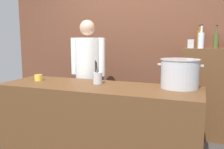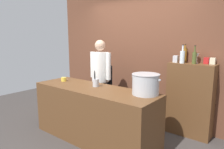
{
  "view_description": "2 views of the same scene",
  "coord_description": "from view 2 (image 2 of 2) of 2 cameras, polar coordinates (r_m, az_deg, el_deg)",
  "views": [
    {
      "loc": [
        1.06,
        -2.34,
        1.41
      ],
      "look_at": [
        0.01,
        0.42,
        0.96
      ],
      "focal_mm": 38.46,
      "sensor_mm": 36.0,
      "label": 1
    },
    {
      "loc": [
        2.25,
        -2.36,
        1.71
      ],
      "look_at": [
        0.14,
        0.31,
        1.09
      ],
      "focal_mm": 32.99,
      "sensor_mm": 36.0,
      "label": 2
    }
  ],
  "objects": [
    {
      "name": "spice_tin_red",
      "position": [
        3.76,
        24.76,
        3.5
      ],
      "size": [
        0.08,
        0.08,
        0.11
      ],
      "primitive_type": "cube",
      "color": "red",
      "rests_on": "bar_cabinet"
    },
    {
      "name": "brick_back_panel",
      "position": [
        4.39,
        7.5,
        7.44
      ],
      "size": [
        4.4,
        0.1,
        3.0
      ],
      "primitive_type": "cube",
      "color": "brown",
      "rests_on": "ground_plane"
    },
    {
      "name": "wine_glass_wide",
      "position": [
        3.79,
        22.52,
        4.71
      ],
      "size": [
        0.07,
        0.07,
        0.17
      ],
      "color": "silver",
      "rests_on": "bar_cabinet"
    },
    {
      "name": "ground_plane",
      "position": [
        3.68,
        -4.92,
        -17.45
      ],
      "size": [
        8.0,
        8.0,
        0.0
      ],
      "primitive_type": "plane",
      "color": "#383330"
    },
    {
      "name": "prep_counter",
      "position": [
        3.5,
        -5.04,
        -10.91
      ],
      "size": [
        2.21,
        0.7,
        0.9
      ],
      "primitive_type": "cube",
      "color": "brown",
      "rests_on": "ground_plane"
    },
    {
      "name": "butter_jar",
      "position": [
        3.96,
        -13.24,
        -1.29
      ],
      "size": [
        0.09,
        0.09,
        0.07
      ],
      "primitive_type": "cylinder",
      "color": "yellow",
      "rests_on": "prep_counter"
    },
    {
      "name": "wine_bottle_clear",
      "position": [
        3.68,
        18.91,
        4.73
      ],
      "size": [
        0.08,
        0.08,
        0.31
      ],
      "color": "silver",
      "rests_on": "bar_cabinet"
    },
    {
      "name": "utensil_crock",
      "position": [
        3.44,
        -4.52,
        -2.21
      ],
      "size": [
        0.1,
        0.1,
        0.27
      ],
      "color": "#B7BABF",
      "rests_on": "prep_counter"
    },
    {
      "name": "spice_tin_cream",
      "position": [
        3.74,
        26.16,
        3.36
      ],
      "size": [
        0.08,
        0.08,
        0.11
      ],
      "primitive_type": "cube",
      "color": "beige",
      "rests_on": "bar_cabinet"
    },
    {
      "name": "spice_tin_silver",
      "position": [
        3.79,
        17.27,
        4.13
      ],
      "size": [
        0.08,
        0.08,
        0.12
      ],
      "primitive_type": "cube",
      "color": "#B2B2B7",
      "rests_on": "bar_cabinet"
    },
    {
      "name": "chef",
      "position": [
        4.13,
        -3.19,
        -0.15
      ],
      "size": [
        0.53,
        0.37,
        1.66
      ],
      "rotation": [
        0.0,
        0.0,
        3.1
      ],
      "color": "black",
      "rests_on": "ground_plane"
    },
    {
      "name": "wine_bottle_olive",
      "position": [
        3.67,
        21.86,
        4.42
      ],
      "size": [
        0.07,
        0.07,
        0.31
      ],
      "color": "#475123",
      "rests_on": "bar_cabinet"
    },
    {
      "name": "bar_cabinet",
      "position": [
        3.86,
        20.78,
        -6.56
      ],
      "size": [
        0.76,
        0.32,
        1.28
      ],
      "primitive_type": "cube",
      "color": "brown",
      "rests_on": "ground_plane"
    },
    {
      "name": "stockpot_large",
      "position": [
        2.99,
        9.3,
        -2.66
      ],
      "size": [
        0.46,
        0.4,
        0.3
      ],
      "color": "#B7BABF",
      "rests_on": "prep_counter"
    },
    {
      "name": "wine_bottle_amber",
      "position": [
        3.87,
        19.48,
        5.11
      ],
      "size": [
        0.07,
        0.07,
        0.32
      ],
      "color": "#8C5919",
      "rests_on": "bar_cabinet"
    }
  ]
}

